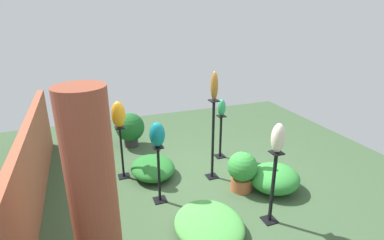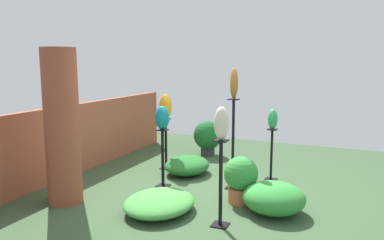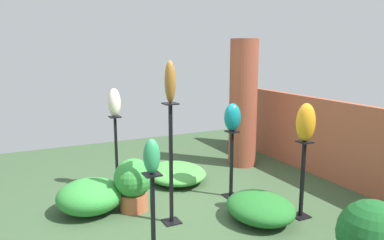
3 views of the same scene
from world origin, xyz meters
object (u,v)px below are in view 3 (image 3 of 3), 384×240
(pedestal_amber, at_px, (302,183))
(art_vase_bronze, at_px, (170,82))
(art_vase_amber, at_px, (306,122))
(art_vase_jade, at_px, (152,156))
(potted_plant_mid_left, at_px, (133,182))
(pedestal_jade, at_px, (153,222))
(pedestal_ivory, at_px, (116,156))
(potted_plant_front_right, at_px, (372,237))
(pedestal_bronze, at_px, (171,169))
(art_vase_ivory, at_px, (114,102))
(pedestal_teal, at_px, (231,167))
(art_vase_teal, at_px, (232,117))
(brick_pillar, at_px, (243,103))

(pedestal_amber, bearing_deg, art_vase_bronze, -110.57)
(art_vase_amber, bearing_deg, art_vase_jade, -86.78)
(art_vase_amber, relative_size, potted_plant_mid_left, 0.68)
(pedestal_jade, relative_size, pedestal_ivory, 0.82)
(art_vase_amber, bearing_deg, art_vase_bronze, -110.57)
(potted_plant_mid_left, distance_m, potted_plant_front_right, 2.80)
(pedestal_jade, bearing_deg, art_vase_bronze, 144.63)
(pedestal_bronze, height_order, art_vase_amber, pedestal_bronze)
(pedestal_bronze, bearing_deg, art_vase_ivory, -168.35)
(pedestal_teal, bearing_deg, art_vase_jade, -55.96)
(pedestal_bronze, height_order, art_vase_teal, pedestal_bronze)
(potted_plant_front_right, bearing_deg, brick_pillar, 165.34)
(pedestal_ivory, xyz_separation_m, potted_plant_front_right, (3.24, 1.44, -0.08))
(pedestal_jade, relative_size, art_vase_bronze, 1.87)
(brick_pillar, relative_size, potted_plant_front_right, 2.95)
(pedestal_jade, bearing_deg, art_vase_amber, 93.22)
(pedestal_jade, distance_m, art_vase_teal, 2.02)
(art_vase_jade, distance_m, potted_plant_front_right, 2.11)
(brick_pillar, distance_m, pedestal_amber, 2.30)
(art_vase_bronze, xyz_separation_m, art_vase_jade, (0.68, -0.48, -0.63))
(pedestal_teal, xyz_separation_m, art_vase_ivory, (-1.02, -1.36, 0.87))
(pedestal_bronze, relative_size, art_vase_ivory, 3.58)
(pedestal_bronze, distance_m, art_vase_amber, 1.70)
(pedestal_bronze, relative_size, pedestal_ivory, 1.33)
(pedestal_amber, bearing_deg, pedestal_teal, -155.13)
(pedestal_ivory, height_order, art_vase_teal, art_vase_teal)
(art_vase_jade, height_order, potted_plant_mid_left, art_vase_jade)
(pedestal_teal, distance_m, potted_plant_mid_left, 1.38)
(pedestal_amber, height_order, art_vase_bronze, art_vase_bronze)
(pedestal_bronze, distance_m, art_vase_jade, 0.92)
(pedestal_bronze, xyz_separation_m, pedestal_jade, (0.68, -0.48, -0.27))
(art_vase_bronze, relative_size, potted_plant_front_right, 0.64)
(pedestal_teal, bearing_deg, art_vase_amber, 24.87)
(brick_pillar, xyz_separation_m, art_vase_jade, (2.24, -2.53, -0.05))
(pedestal_teal, height_order, art_vase_amber, art_vase_amber)
(art_vase_amber, bearing_deg, pedestal_bronze, -110.57)
(brick_pillar, height_order, art_vase_amber, brick_pillar)
(brick_pillar, bearing_deg, art_vase_bronze, -52.65)
(art_vase_teal, bearing_deg, pedestal_ivory, -126.94)
(pedestal_jade, xyz_separation_m, art_vase_jade, (-0.00, 0.00, 0.66))
(potted_plant_front_right, bearing_deg, pedestal_bronze, -147.99)
(pedestal_teal, relative_size, pedestal_jade, 1.06)
(pedestal_jade, height_order, potted_plant_front_right, pedestal_jade)
(pedestal_amber, relative_size, pedestal_teal, 1.02)
(brick_pillar, xyz_separation_m, art_vase_teal, (1.19, -0.97, 0.03))
(potted_plant_front_right, bearing_deg, pedestal_ivory, -156.03)
(art_vase_jade, bearing_deg, potted_plant_mid_left, 171.50)
(pedestal_jade, height_order, potted_plant_mid_left, pedestal_jade)
(brick_pillar, relative_size, pedestal_ivory, 2.03)
(pedestal_ivory, distance_m, potted_plant_front_right, 3.55)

